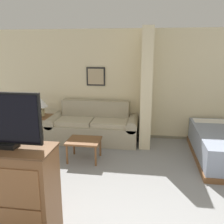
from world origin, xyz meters
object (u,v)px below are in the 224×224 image
at_px(coffee_table, 84,142).
at_px(table_lamp, 41,104).
at_px(tv_dresser, 12,193).
at_px(couch, 93,127).
at_px(tv, 4,120).

distance_m(coffee_table, table_lamp, 1.72).
bearing_deg(table_lamp, tv_dresser, -72.17).
height_order(table_lamp, tv_dresser, tv_dresser).
relative_size(coffee_table, table_lamp, 1.48).
distance_m(table_lamp, tv_dresser, 3.29).
bearing_deg(table_lamp, couch, 3.31).
relative_size(couch, tv, 2.52).
height_order(couch, tv_dresser, tv_dresser).
relative_size(coffee_table, tv, 0.76).
bearing_deg(tv_dresser, couch, 85.77).
xyz_separation_m(table_lamp, tv, (1.00, -3.12, 0.54)).
bearing_deg(coffee_table, table_lamp, 142.38).
bearing_deg(table_lamp, coffee_table, -37.62).
relative_size(table_lamp, tv, 0.51).
distance_m(couch, table_lamp, 1.36).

